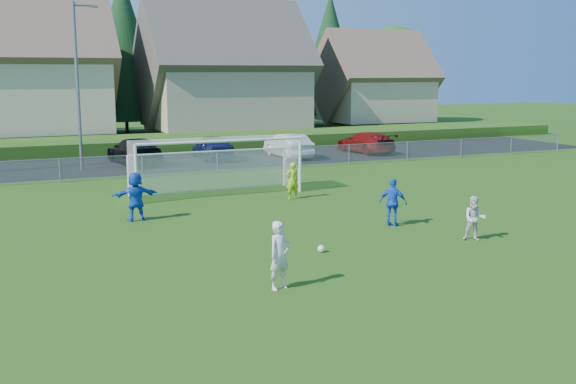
% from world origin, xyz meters
% --- Properties ---
extents(ground, '(160.00, 160.00, 0.00)m').
position_xyz_m(ground, '(0.00, 0.00, 0.00)').
color(ground, '#193D0C').
rests_on(ground, ground).
extents(asphalt_lot, '(60.00, 60.00, 0.00)m').
position_xyz_m(asphalt_lot, '(0.00, 27.50, 0.01)').
color(asphalt_lot, black).
rests_on(asphalt_lot, ground).
extents(grass_embankment, '(70.00, 6.00, 0.80)m').
position_xyz_m(grass_embankment, '(0.00, 35.00, 0.40)').
color(grass_embankment, '#1E420F').
rests_on(grass_embankment, ground).
extents(soccer_ball, '(0.22, 0.22, 0.22)m').
position_xyz_m(soccer_ball, '(-0.07, 5.36, 0.11)').
color(soccer_ball, white).
rests_on(soccer_ball, ground).
extents(player_white_a, '(0.74, 0.61, 1.72)m').
position_xyz_m(player_white_a, '(-2.55, 2.71, 0.86)').
color(player_white_a, silver).
rests_on(player_white_a, ground).
extents(player_white_b, '(0.88, 0.84, 1.44)m').
position_xyz_m(player_white_b, '(5.06, 4.70, 0.72)').
color(player_white_b, silver).
rests_on(player_white_b, ground).
extents(player_blue_a, '(0.96, 1.00, 1.68)m').
position_xyz_m(player_blue_a, '(3.79, 7.51, 0.84)').
color(player_blue_a, blue).
rests_on(player_blue_a, ground).
extents(player_blue_b, '(1.66, 0.55, 1.78)m').
position_xyz_m(player_blue_b, '(-4.28, 11.98, 0.89)').
color(player_blue_b, blue).
rests_on(player_blue_b, ground).
extents(goalkeeper, '(0.58, 0.38, 1.56)m').
position_xyz_m(goalkeeper, '(2.66, 13.60, 0.78)').
color(goalkeeper, '#A0D318').
rests_on(goalkeeper, ground).
extents(car_d, '(2.74, 5.40, 1.50)m').
position_xyz_m(car_d, '(-1.33, 27.40, 0.75)').
color(car_d, black).
rests_on(car_d, ground).
extents(car_e, '(2.02, 4.60, 1.54)m').
position_xyz_m(car_e, '(3.46, 27.42, 0.77)').
color(car_e, '#151E4A').
rests_on(car_e, ground).
extents(car_f, '(1.63, 4.59, 1.51)m').
position_xyz_m(car_f, '(8.06, 26.39, 0.75)').
color(car_f, silver).
rests_on(car_f, ground).
extents(car_g, '(2.39, 4.98, 1.40)m').
position_xyz_m(car_g, '(13.83, 26.72, 0.70)').
color(car_g, maroon).
rests_on(car_g, ground).
extents(soccer_goal, '(7.42, 1.90, 2.50)m').
position_xyz_m(soccer_goal, '(0.00, 16.05, 1.63)').
color(soccer_goal, white).
rests_on(soccer_goal, ground).
extents(chainlink_fence, '(52.06, 0.06, 1.20)m').
position_xyz_m(chainlink_fence, '(0.00, 22.00, 0.63)').
color(chainlink_fence, gray).
rests_on(chainlink_fence, ground).
extents(streetlight, '(1.38, 0.18, 9.00)m').
position_xyz_m(streetlight, '(-4.45, 26.00, 4.84)').
color(streetlight, slate).
rests_on(streetlight, ground).
extents(houses_row, '(53.90, 11.45, 13.27)m').
position_xyz_m(houses_row, '(1.97, 42.46, 7.33)').
color(houses_row, tan).
rests_on(houses_row, ground).
extents(tree_row, '(65.98, 12.36, 13.80)m').
position_xyz_m(tree_row, '(1.04, 48.74, 6.91)').
color(tree_row, '#382616').
rests_on(tree_row, ground).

